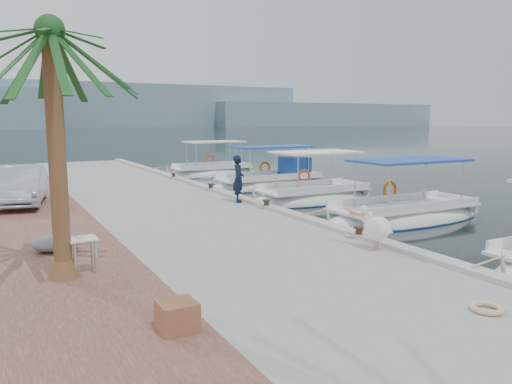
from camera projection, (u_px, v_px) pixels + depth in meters
ground at (298, 230)px, 16.47m from camera, size 400.00×400.00×0.00m
concrete_quay at (163, 207)px, 19.40m from camera, size 6.00×40.00×0.50m
quay_curb at (228, 194)px, 20.65m from camera, size 0.44×40.00×0.12m
cobblestone_strip at (22, 219)px, 17.07m from camera, size 4.00×40.00×0.50m
distant_hills at (92, 109)px, 205.01m from camera, size 330.00×60.00×18.00m
fishing_caique_b at (404, 218)px, 17.75m from camera, size 6.92×2.31×2.83m
fishing_caique_c at (313, 199)px, 22.00m from camera, size 6.08×2.45×2.83m
fishing_caique_d at (271, 185)px, 26.33m from camera, size 7.00×2.20×2.83m
fishing_caique_e at (212, 174)px, 31.91m from camera, size 6.13×2.26×2.83m
mooring_bollards at (266, 203)px, 17.51m from camera, size 0.28×20.28×0.33m
pelican at (375, 228)px, 12.05m from camera, size 0.66×1.34×1.04m
fisherman at (238, 179)px, 18.79m from camera, size 0.66×0.77×1.79m
date_palm at (50, 32)px, 9.29m from camera, size 4.60×4.60×5.68m
parked_car at (21, 186)px, 18.32m from camera, size 2.21×4.48×1.41m
wooden_crate at (177, 316)px, 7.45m from camera, size 0.55×0.55×0.44m
tarp_bundle at (56, 243)px, 11.94m from camera, size 1.10×0.90×0.40m
folding_table at (83, 248)px, 10.18m from camera, size 0.55×0.55×0.73m
rope_coil at (487, 308)px, 8.20m from camera, size 0.54×0.54×0.10m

